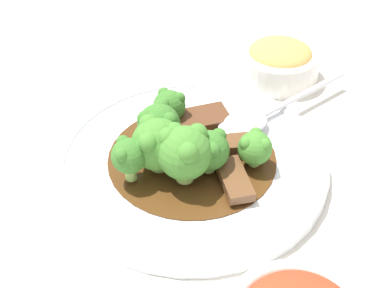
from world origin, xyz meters
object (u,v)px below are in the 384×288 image
(broccoli_floret_1, at_px, (185,152))
(side_bowl_appetizer, at_px, (280,61))
(broccoli_floret_2, at_px, (159,124))
(broccoli_floret_3, at_px, (158,143))
(broccoli_floret_5, at_px, (255,147))
(serving_spoon, at_px, (253,119))
(main_plate, at_px, (192,161))
(beef_strip_3, at_px, (237,145))
(beef_strip_0, at_px, (234,179))
(broccoli_floret_4, at_px, (209,150))
(broccoli_floret_6, at_px, (169,105))
(beef_strip_2, at_px, (194,148))
(broccoli_floret_0, at_px, (129,156))
(beef_strip_1, at_px, (201,119))

(broccoli_floret_1, relative_size, side_bowl_appetizer, 0.60)
(broccoli_floret_2, distance_m, broccoli_floret_3, 0.03)
(broccoli_floret_1, bearing_deg, broccoli_floret_5, 134.95)
(serving_spoon, bearing_deg, main_plate, -24.22)
(broccoli_floret_1, bearing_deg, broccoli_floret_2, -123.20)
(beef_strip_3, relative_size, broccoli_floret_2, 1.11)
(beef_strip_0, bearing_deg, side_bowl_appetizer, -170.94)
(serving_spoon, bearing_deg, broccoli_floret_4, -6.30)
(broccoli_floret_1, xyz_separation_m, broccoli_floret_6, (-0.08, -0.06, -0.01))
(beef_strip_0, relative_size, broccoli_floret_5, 1.57)
(beef_strip_2, relative_size, broccoli_floret_1, 0.86)
(beef_strip_0, height_order, broccoli_floret_5, broccoli_floret_5)
(beef_strip_3, height_order, broccoli_floret_2, broccoli_floret_2)
(beef_strip_0, height_order, beef_strip_3, beef_strip_3)
(beef_strip_0, distance_m, broccoli_floret_1, 0.06)
(broccoli_floret_5, bearing_deg, broccoli_floret_6, -101.43)
(broccoli_floret_2, distance_m, side_bowl_appetizer, 0.23)
(broccoli_floret_0, distance_m, broccoli_floret_1, 0.05)
(broccoli_floret_4, relative_size, broccoli_floret_5, 1.18)
(beef_strip_2, distance_m, broccoli_floret_1, 0.05)
(beef_strip_3, relative_size, broccoli_floret_6, 1.47)
(broccoli_floret_3, distance_m, broccoli_floret_5, 0.10)
(main_plate, bearing_deg, broccoli_floret_4, 63.92)
(main_plate, height_order, broccoli_floret_5, broccoli_floret_5)
(beef_strip_0, distance_m, broccoli_floret_5, 0.04)
(broccoli_floret_4, relative_size, side_bowl_appetizer, 0.45)
(broccoli_floret_0, bearing_deg, main_plate, 147.90)
(beef_strip_3, relative_size, broccoli_floret_4, 1.28)
(broccoli_floret_5, bearing_deg, main_plate, -75.31)
(beef_strip_2, bearing_deg, broccoli_floret_0, -29.41)
(beef_strip_0, relative_size, beef_strip_3, 1.04)
(main_plate, xyz_separation_m, beef_strip_0, (0.02, 0.06, 0.01))
(beef_strip_0, distance_m, beef_strip_1, 0.10)
(beef_strip_1, bearing_deg, side_bowl_appetizer, 166.99)
(beef_strip_3, height_order, broccoli_floret_5, broccoli_floret_5)
(beef_strip_2, xyz_separation_m, broccoli_floret_1, (0.04, 0.01, 0.03))
(beef_strip_0, xyz_separation_m, broccoli_floret_4, (-0.01, -0.03, 0.02))
(broccoli_floret_2, bearing_deg, beef_strip_0, 82.00)
(main_plate, bearing_deg, beef_strip_2, -175.50)
(broccoli_floret_0, height_order, broccoli_floret_1, broccoli_floret_1)
(broccoli_floret_0, relative_size, side_bowl_appetizer, 0.47)
(main_plate, height_order, broccoli_floret_2, broccoli_floret_2)
(broccoli_floret_0, xyz_separation_m, broccoli_floret_5, (-0.08, 0.10, -0.01))
(broccoli_floret_6, bearing_deg, broccoli_floret_1, 38.25)
(main_plate, xyz_separation_m, side_bowl_appetizer, (-0.21, 0.02, 0.02))
(broccoli_floret_5, xyz_separation_m, serving_spoon, (-0.06, -0.03, -0.02))
(broccoli_floret_5, bearing_deg, beef_strip_2, -80.52)
(broccoli_floret_2, bearing_deg, side_bowl_appetizer, 165.45)
(broccoli_floret_3, xyz_separation_m, broccoli_floret_5, (-0.05, 0.09, -0.01))
(broccoli_floret_5, bearing_deg, beef_strip_3, -118.96)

